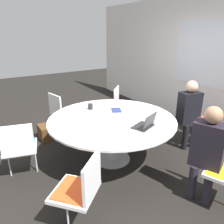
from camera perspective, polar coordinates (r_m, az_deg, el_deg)
name	(u,v)px	position (r m, az deg, el deg)	size (l,w,h in m)	color
ground_plane	(112,159)	(3.68, 0.00, -12.12)	(16.00, 16.00, 0.00)	black
wall_back	(212,65)	(4.84, 24.70, 11.16)	(8.00, 0.07, 2.70)	silver
conference_table	(112,124)	(3.39, 0.00, -3.18)	(1.95, 1.95, 0.73)	#B7B7BC
chair_1	(196,116)	(4.27, 21.17, -1.10)	(0.51, 0.53, 0.86)	white
chair_2	(122,104)	(4.68, 2.68, 2.15)	(0.61, 0.61, 0.86)	white
chair_3	(61,110)	(4.40, -13.06, 0.39)	(0.52, 0.50, 0.86)	white
chair_4	(19,145)	(3.28, -23.09, -7.96)	(0.52, 0.54, 0.86)	white
chair_5	(81,187)	(2.33, -8.21, -18.82)	(0.61, 0.61, 0.86)	white
person_0	(208,148)	(2.80, 23.71, -8.49)	(0.41, 0.34, 1.21)	#231E28
person_1	(190,109)	(4.00, 19.60, 0.64)	(0.32, 0.40, 1.21)	black
laptop	(146,124)	(3.04, 8.79, -3.15)	(0.33, 0.37, 0.21)	#232326
spiral_notebook	(116,110)	(3.66, 1.14, 0.51)	(0.25, 0.23, 0.02)	navy
coffee_cup	(90,107)	(3.73, -5.66, 1.44)	(0.08, 0.08, 0.10)	black
handbag	(44,133)	(4.41, -17.36, -5.23)	(0.36, 0.16, 0.28)	#513319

